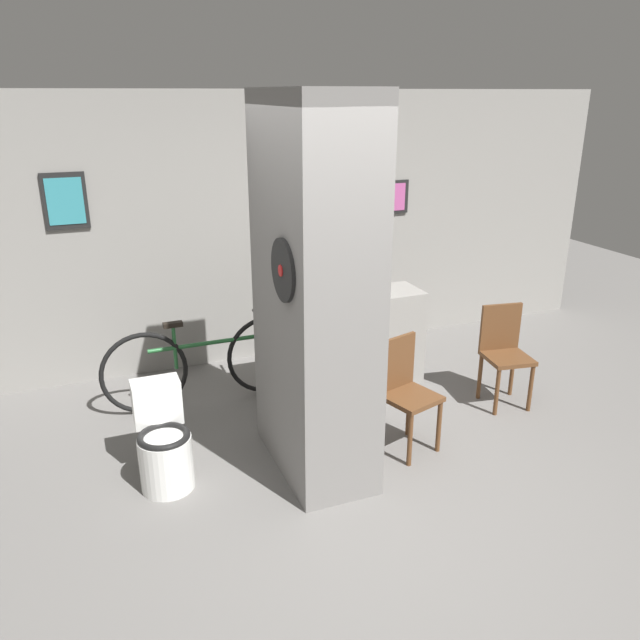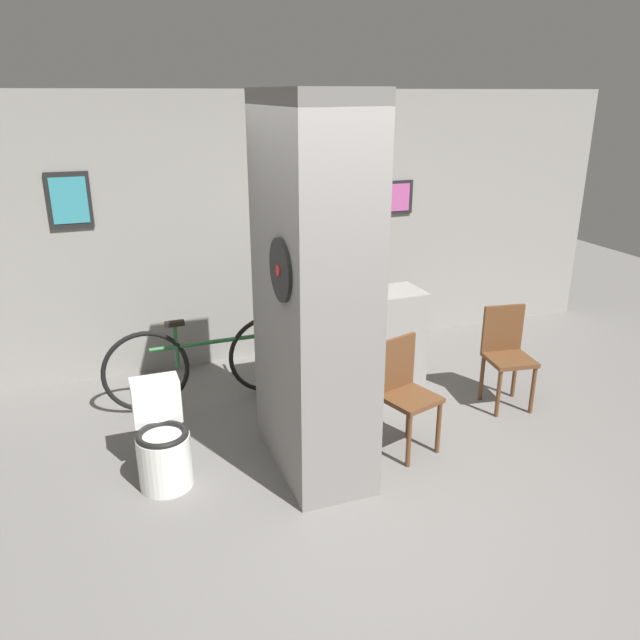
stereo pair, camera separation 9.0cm
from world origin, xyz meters
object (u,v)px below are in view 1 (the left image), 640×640
(chair_near_pillar, at_px, (405,389))
(bottle_tall, at_px, (325,286))
(toilet, at_px, (164,444))
(bicycle, at_px, (208,362))
(chair_by_doorway, at_px, (504,350))

(chair_near_pillar, distance_m, bottle_tall, 1.30)
(toilet, relative_size, bicycle, 0.39)
(chair_near_pillar, xyz_separation_m, bottle_tall, (-0.16, 1.20, 0.49))
(chair_near_pillar, relative_size, bicycle, 0.48)
(toilet, distance_m, bicycle, 1.22)
(toilet, bearing_deg, chair_near_pillar, -6.27)
(chair_near_pillar, bearing_deg, chair_by_doorway, -0.59)
(toilet, height_order, chair_near_pillar, chair_near_pillar)
(toilet, height_order, bicycle, bicycle)
(bottle_tall, bearing_deg, chair_by_doorway, -33.09)
(chair_by_doorway, bearing_deg, bottle_tall, 155.77)
(chair_by_doorway, distance_m, bottle_tall, 1.65)
(chair_near_pillar, relative_size, bottle_tall, 3.42)
(chair_near_pillar, relative_size, chair_by_doorway, 1.00)
(chair_by_doorway, xyz_separation_m, bicycle, (-2.37, 0.94, -0.11))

